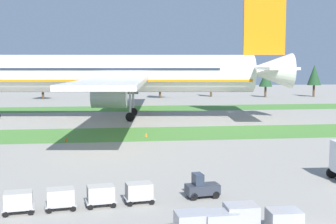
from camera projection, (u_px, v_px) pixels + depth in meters
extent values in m
cube|color=#4C8438|center=(198.00, 133.00, 69.51)|extent=(320.00, 13.85, 0.01)
cube|color=#4C8438|center=(167.00, 108.00, 108.68)|extent=(320.00, 13.85, 0.01)
cylinder|color=silver|center=(109.00, 74.00, 86.51)|extent=(55.89, 13.40, 7.13)
cone|color=silver|center=(267.00, 71.00, 86.75)|extent=(10.18, 7.81, 6.77)
cube|color=orange|center=(109.00, 80.00, 86.64)|extent=(54.57, 13.38, 0.36)
cube|color=#283342|center=(91.00, 69.00, 86.38)|extent=(49.18, 12.70, 0.44)
cube|color=silver|center=(114.00, 82.00, 64.58)|extent=(12.97, 37.95, 0.64)
cylinder|color=#A3A3A8|center=(109.00, 95.00, 70.36)|extent=(5.82, 4.51, 3.92)
cube|color=silver|center=(134.00, 75.00, 108.65)|extent=(12.97, 37.95, 0.64)
cylinder|color=#A3A3A8|center=(127.00, 85.00, 103.34)|extent=(5.82, 4.51, 3.92)
cube|color=silver|center=(275.00, 68.00, 77.83)|extent=(6.43, 13.99, 0.45)
cube|color=silver|center=(254.00, 68.00, 95.53)|extent=(6.43, 13.99, 0.45)
cube|color=orange|center=(264.00, 23.00, 85.79)|extent=(7.95, 1.67, 12.12)
cylinder|color=#A3A3A8|center=(130.00, 98.00, 82.76)|extent=(0.44, 0.44, 6.82)
cylinder|color=black|center=(130.00, 117.00, 83.12)|extent=(1.76, 0.78, 1.70)
cylinder|color=#A3A3A8|center=(133.00, 95.00, 91.27)|extent=(0.44, 0.44, 6.82)
cylinder|color=black|center=(133.00, 112.00, 91.63)|extent=(1.76, 0.78, 1.70)
cube|color=#2D333D|center=(202.00, 189.00, 35.56)|extent=(2.77, 1.68, 0.77)
cube|color=#283342|center=(198.00, 179.00, 35.36)|extent=(0.86, 1.19, 0.90)
cylinder|color=black|center=(211.00, 191.00, 36.37)|extent=(0.62, 0.29, 0.60)
cylinder|color=black|center=(216.00, 195.00, 35.32)|extent=(0.62, 0.29, 0.60)
cylinder|color=black|center=(189.00, 193.00, 35.88)|extent=(0.62, 0.29, 0.60)
cylinder|color=black|center=(194.00, 197.00, 34.83)|extent=(0.62, 0.29, 0.60)
cube|color=#A3A3A8|center=(139.00, 198.00, 34.21)|extent=(2.40, 1.82, 0.10)
cube|color=#ADA89E|center=(139.00, 190.00, 34.14)|extent=(2.11, 1.60, 1.10)
cylinder|color=black|center=(148.00, 197.00, 35.11)|extent=(0.41, 0.18, 0.40)
cylinder|color=black|center=(152.00, 202.00, 33.79)|extent=(0.41, 0.18, 0.40)
cylinder|color=black|center=(127.00, 199.00, 34.66)|extent=(0.41, 0.18, 0.40)
cylinder|color=black|center=(130.00, 204.00, 33.34)|extent=(0.41, 0.18, 0.40)
cube|color=#A3A3A8|center=(101.00, 201.00, 33.42)|extent=(2.40, 1.82, 0.10)
cube|color=#ADA89E|center=(101.00, 193.00, 33.36)|extent=(2.11, 1.60, 1.10)
cylinder|color=black|center=(111.00, 200.00, 34.33)|extent=(0.41, 0.18, 0.40)
cylinder|color=black|center=(114.00, 205.00, 33.01)|extent=(0.41, 0.18, 0.40)
cylinder|color=black|center=(89.00, 202.00, 33.88)|extent=(0.41, 0.18, 0.40)
cylinder|color=black|center=(91.00, 207.00, 32.56)|extent=(0.41, 0.18, 0.40)
cube|color=#A3A3A8|center=(61.00, 204.00, 32.64)|extent=(2.40, 1.82, 0.10)
cube|color=#ADA89E|center=(60.00, 196.00, 32.57)|extent=(2.11, 1.60, 1.10)
cylinder|color=black|center=(72.00, 203.00, 33.54)|extent=(0.41, 0.18, 0.40)
cylinder|color=black|center=(73.00, 209.00, 32.22)|extent=(0.41, 0.18, 0.40)
cylinder|color=black|center=(49.00, 205.00, 33.09)|extent=(0.41, 0.18, 0.40)
cylinder|color=black|center=(49.00, 211.00, 31.77)|extent=(0.41, 0.18, 0.40)
cube|color=#A3A3A8|center=(19.00, 208.00, 31.85)|extent=(2.40, 1.82, 0.10)
cube|color=#ADA89E|center=(18.00, 199.00, 31.79)|extent=(2.11, 1.60, 1.10)
cylinder|color=black|center=(31.00, 206.00, 32.76)|extent=(0.41, 0.18, 0.40)
cylinder|color=black|center=(31.00, 212.00, 31.44)|extent=(0.41, 0.18, 0.40)
cylinder|color=black|center=(7.00, 208.00, 32.31)|extent=(0.41, 0.18, 0.40)
cylinder|color=black|center=(5.00, 215.00, 30.99)|extent=(0.41, 0.18, 0.40)
cylinder|color=black|center=(332.00, 173.00, 41.71)|extent=(0.97, 0.34, 0.96)
cube|color=#A3A3A8|center=(241.00, 218.00, 28.24)|extent=(2.03, 1.64, 1.76)
cube|color=#A3A3A8|center=(220.00, 224.00, 27.45)|extent=(2.10, 1.73, 1.56)
cube|color=#A3A3A8|center=(284.00, 222.00, 27.95)|extent=(2.03, 1.64, 1.51)
cone|color=orange|center=(146.00, 135.00, 65.90)|extent=(0.44, 0.44, 0.55)
cone|color=orange|center=(66.00, 139.00, 61.45)|extent=(0.44, 0.44, 0.62)
cylinder|color=#4C3823|center=(43.00, 93.00, 136.68)|extent=(0.70, 0.70, 3.64)
cone|color=#1E4223|center=(42.00, 78.00, 136.19)|extent=(5.90, 5.90, 5.67)
cylinder|color=#4C3823|center=(102.00, 93.00, 140.36)|extent=(0.70, 0.70, 3.17)
cone|color=#1E4223|center=(102.00, 75.00, 139.75)|extent=(3.67, 3.67, 8.42)
cylinder|color=#4C3823|center=(160.00, 92.00, 141.78)|extent=(0.70, 0.70, 3.68)
cone|color=#1E4223|center=(160.00, 75.00, 141.22)|extent=(6.17, 6.17, 6.95)
cylinder|color=#4C3823|center=(211.00, 91.00, 146.97)|extent=(0.70, 0.70, 3.85)
cone|color=#1E4223|center=(211.00, 74.00, 146.41)|extent=(3.86, 3.86, 6.83)
cylinder|color=#4C3823|center=(265.00, 92.00, 145.03)|extent=(0.70, 0.70, 3.43)
cone|color=#1E4223|center=(266.00, 79.00, 144.58)|extent=(4.29, 4.29, 5.03)
cylinder|color=#4C3823|center=(314.00, 91.00, 146.95)|extent=(0.70, 0.70, 3.82)
cone|color=#1E4223|center=(314.00, 75.00, 146.40)|extent=(4.38, 4.38, 6.58)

